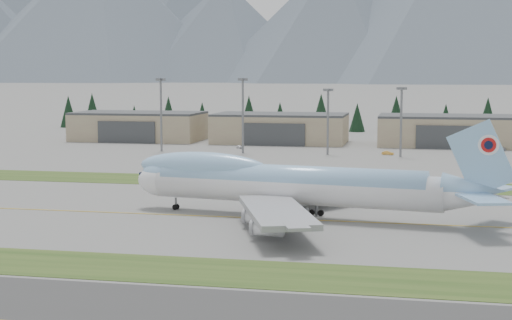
% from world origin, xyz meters
% --- Properties ---
extents(ground, '(7000.00, 7000.00, 0.00)m').
position_xyz_m(ground, '(0.00, 0.00, 0.00)').
color(ground, slate).
rests_on(ground, ground).
extents(grass_strip_near, '(400.00, 14.00, 0.08)m').
position_xyz_m(grass_strip_near, '(0.00, -38.00, 0.00)').
color(grass_strip_near, '#2A4619').
rests_on(grass_strip_near, ground).
extents(grass_strip_far, '(400.00, 18.00, 0.08)m').
position_xyz_m(grass_strip_far, '(0.00, 45.00, 0.00)').
color(grass_strip_far, '#2A4619').
rests_on(grass_strip_far, ground).
extents(taxiway_line_main, '(400.00, 0.40, 0.02)m').
position_xyz_m(taxiway_line_main, '(0.00, 0.00, 0.00)').
color(taxiway_line_main, gold).
rests_on(taxiway_line_main, ground).
extents(boeing_747_freighter, '(69.44, 59.06, 18.21)m').
position_xyz_m(boeing_747_freighter, '(12.68, 2.27, 6.01)').
color(boeing_747_freighter, white).
rests_on(boeing_747_freighter, ground).
extents(hangar_left, '(48.00, 26.60, 10.80)m').
position_xyz_m(hangar_left, '(-70.00, 149.90, 5.39)').
color(hangar_left, gray).
rests_on(hangar_left, ground).
extents(hangar_center, '(48.00, 26.60, 10.80)m').
position_xyz_m(hangar_center, '(-15.00, 149.90, 5.39)').
color(hangar_center, gray).
rests_on(hangar_center, ground).
extents(hangar_right, '(48.00, 26.60, 10.80)m').
position_xyz_m(hangar_right, '(45.00, 149.90, 5.39)').
color(hangar_right, gray).
rests_on(hangar_right, ground).
extents(floodlight_masts, '(80.65, 5.40, 23.95)m').
position_xyz_m(floodlight_masts, '(-8.90, 110.53, 15.75)').
color(floodlight_masts, slate).
rests_on(floodlight_masts, ground).
extents(service_vehicle_a, '(2.86, 3.52, 1.13)m').
position_xyz_m(service_vehicle_a, '(-24.98, 125.49, 0.00)').
color(service_vehicle_a, white).
rests_on(service_vehicle_a, ground).
extents(service_vehicle_b, '(3.89, 1.81, 1.23)m').
position_xyz_m(service_vehicle_b, '(25.49, 113.89, 0.00)').
color(service_vehicle_b, gold).
rests_on(service_vehicle_b, ground).
extents(service_vehicle_c, '(1.78, 3.88, 1.10)m').
position_xyz_m(service_vehicle_c, '(62.46, 135.64, 0.00)').
color(service_vehicle_c, '#98989C').
rests_on(service_vehicle_c, ground).
extents(conifer_belt, '(268.00, 16.64, 16.68)m').
position_xyz_m(conifer_belt, '(-1.39, 212.61, 7.43)').
color(conifer_belt, black).
rests_on(conifer_belt, ground).
extents(mountain_ridge_front, '(4301.93, 1212.05, 519.89)m').
position_xyz_m(mountain_ridge_front, '(175.25, 2179.45, 225.29)').
color(mountain_ridge_front, '#46525E').
rests_on(mountain_ridge_front, ground).
extents(mountain_ridge_rear, '(4452.19, 996.60, 498.30)m').
position_xyz_m(mountain_ridge_rear, '(127.17, 2900.00, 246.80)').
color(mountain_ridge_rear, '#46525E').
rests_on(mountain_ridge_rear, ground).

